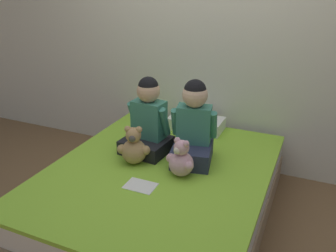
# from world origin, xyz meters

# --- Properties ---
(ground_plane) EXTENTS (14.00, 14.00, 0.00)m
(ground_plane) POSITION_xyz_m (0.00, 0.00, 0.00)
(ground_plane) COLOR brown
(wall_behind_bed) EXTENTS (8.00, 0.06, 2.50)m
(wall_behind_bed) POSITION_xyz_m (0.00, 1.06, 1.25)
(wall_behind_bed) COLOR silver
(wall_behind_bed) RESTS_ON ground_plane
(bed) EXTENTS (1.57, 1.92, 0.42)m
(bed) POSITION_xyz_m (0.00, 0.00, 0.21)
(bed) COLOR #997F60
(bed) RESTS_ON ground_plane
(child_on_left) EXTENTS (0.38, 0.35, 0.61)m
(child_on_left) POSITION_xyz_m (-0.21, 0.23, 0.68)
(child_on_left) COLOR black
(child_on_left) RESTS_ON bed
(child_on_right) EXTENTS (0.37, 0.42, 0.63)m
(child_on_right) POSITION_xyz_m (0.17, 0.24, 0.69)
(child_on_right) COLOR #282D47
(child_on_right) RESTS_ON bed
(teddy_bear_held_by_left_child) EXTENTS (0.24, 0.19, 0.30)m
(teddy_bear_held_by_left_child) POSITION_xyz_m (-0.21, -0.00, 0.55)
(teddy_bear_held_by_left_child) COLOR tan
(teddy_bear_held_by_left_child) RESTS_ON bed
(teddy_bear_held_by_right_child) EXTENTS (0.23, 0.18, 0.28)m
(teddy_bear_held_by_right_child) POSITION_xyz_m (0.18, -0.03, 0.54)
(teddy_bear_held_by_right_child) COLOR #DBA3B2
(teddy_bear_held_by_right_child) RESTS_ON bed
(pillow_at_headboard) EXTENTS (0.49, 0.26, 0.11)m
(pillow_at_headboard) POSITION_xyz_m (0.00, 0.80, 0.47)
(pillow_at_headboard) COLOR white
(pillow_at_headboard) RESTS_ON bed
(sign_card) EXTENTS (0.21, 0.15, 0.00)m
(sign_card) POSITION_xyz_m (-0.02, -0.27, 0.42)
(sign_card) COLOR white
(sign_card) RESTS_ON bed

